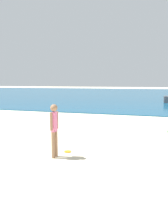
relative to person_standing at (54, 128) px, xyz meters
The scene contains 3 objects.
water 39.58m from the person_standing, 89.26° to the left, with size 160.00×60.00×0.06m, color #14567F.
person_standing is the anchor object (origin of this frame).
frisbee 1.14m from the person_standing, 72.33° to the left, with size 0.23×0.23×0.03m, color orange.
Camera 1 is at (2.35, -1.61, 2.35)m, focal length 35.95 mm.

